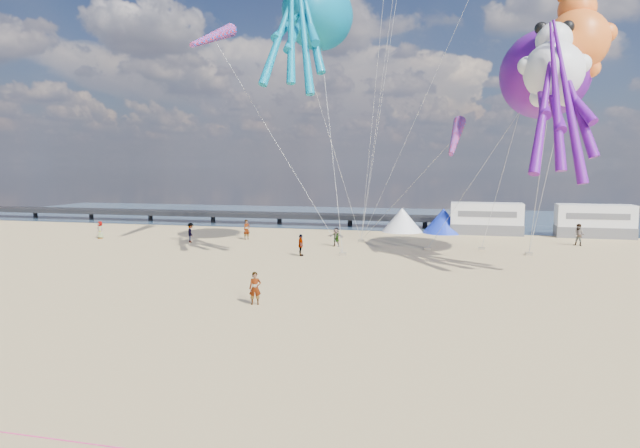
% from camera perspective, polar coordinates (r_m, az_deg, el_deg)
% --- Properties ---
extents(ground, '(120.00, 120.00, 0.00)m').
position_cam_1_polar(ground, '(17.93, 1.50, -15.80)').
color(ground, '#DDBD7F').
rests_on(ground, ground).
extents(water, '(120.00, 120.00, 0.00)m').
position_cam_1_polar(water, '(71.66, 10.98, 0.57)').
color(water, '#364F67').
rests_on(water, ground).
extents(pier, '(60.00, 3.00, 0.50)m').
position_cam_1_polar(pier, '(68.26, -13.71, 1.07)').
color(pier, black).
rests_on(pier, ground).
extents(motorhome_0, '(6.60, 2.50, 3.00)m').
position_cam_1_polar(motorhome_0, '(56.55, 16.30, 0.52)').
color(motorhome_0, silver).
rests_on(motorhome_0, ground).
extents(motorhome_1, '(6.60, 2.50, 3.00)m').
position_cam_1_polar(motorhome_1, '(57.75, 25.76, 0.28)').
color(motorhome_1, silver).
rests_on(motorhome_1, ground).
extents(tent_white, '(4.00, 4.00, 2.40)m').
position_cam_1_polar(tent_white, '(56.80, 8.21, 0.42)').
color(tent_white, white).
rests_on(tent_white, ground).
extents(tent_blue, '(4.00, 4.00, 2.40)m').
position_cam_1_polar(tent_blue, '(56.55, 12.24, 0.32)').
color(tent_blue, '#1933CC').
rests_on(tent_blue, ground).
extents(standing_person, '(0.66, 0.53, 1.57)m').
position_cam_1_polar(standing_person, '(27.43, -6.50, -6.40)').
color(standing_person, tan).
rests_on(standing_person, ground).
extents(beachgoer_0, '(0.68, 0.60, 1.56)m').
position_cam_1_polar(beachgoer_0, '(54.90, -21.11, -0.55)').
color(beachgoer_0, '#7F6659').
rests_on(beachgoer_0, ground).
extents(beachgoer_2, '(0.99, 1.03, 1.68)m').
position_cam_1_polar(beachgoer_2, '(49.87, -12.81, -0.85)').
color(beachgoer_2, '#7F6659').
rests_on(beachgoer_2, ground).
extents(beachgoer_3, '(0.89, 1.16, 1.59)m').
position_cam_1_polar(beachgoer_3, '(41.52, -1.94, -2.12)').
color(beachgoer_3, '#7F6659').
rests_on(beachgoer_3, ground).
extents(beachgoer_4, '(0.97, 0.58, 1.54)m').
position_cam_1_polar(beachgoer_4, '(46.27, 1.63, -1.31)').
color(beachgoer_4, '#7F6659').
rests_on(beachgoer_4, ground).
extents(beachgoer_5, '(1.40, 1.64, 1.78)m').
position_cam_1_polar(beachgoer_5, '(50.96, -7.34, -0.55)').
color(beachgoer_5, '#7F6659').
rests_on(beachgoer_5, ground).
extents(beachgoer_7, '(1.05, 0.92, 1.81)m').
position_cam_1_polar(beachgoer_7, '(51.12, 24.48, -1.00)').
color(beachgoer_7, '#7F6659').
rests_on(beachgoer_7, ground).
extents(sandbag_a, '(0.50, 0.35, 0.22)m').
position_cam_1_polar(sandbag_a, '(41.82, 2.29, -3.01)').
color(sandbag_a, gray).
rests_on(sandbag_a, ground).
extents(sandbag_b, '(0.50, 0.35, 0.22)m').
position_cam_1_polar(sandbag_b, '(45.27, 10.74, -2.42)').
color(sandbag_b, gray).
rests_on(sandbag_b, ground).
extents(sandbag_c, '(0.50, 0.35, 0.22)m').
position_cam_1_polar(sandbag_c, '(44.57, 20.16, -2.82)').
color(sandbag_c, gray).
rests_on(sandbag_c, ground).
extents(sandbag_d, '(0.50, 0.35, 0.22)m').
position_cam_1_polar(sandbag_d, '(46.12, 15.85, -2.39)').
color(sandbag_d, gray).
rests_on(sandbag_d, ground).
extents(sandbag_e, '(0.50, 0.35, 0.22)m').
position_cam_1_polar(sandbag_e, '(49.00, 4.14, -1.70)').
color(sandbag_e, gray).
rests_on(sandbag_e, ground).
extents(kite_octopus_teal, '(6.56, 10.87, 11.59)m').
position_cam_1_polar(kite_octopus_teal, '(44.52, -0.21, 20.22)').
color(kite_octopus_teal, '#037499').
extents(kite_octopus_purple, '(8.43, 11.89, 12.49)m').
position_cam_1_polar(kite_octopus_purple, '(42.38, 21.52, 13.72)').
color(kite_octopus_purple, '#5C0E8D').
extents(kite_panda, '(5.61, 5.48, 6.11)m').
position_cam_1_polar(kite_panda, '(38.16, 22.34, 13.94)').
color(kite_panda, white).
extents(kite_teddy_orange, '(6.00, 5.84, 6.67)m').
position_cam_1_polar(kite_teddy_orange, '(40.98, 24.34, 16.32)').
color(kite_teddy_orange, orange).
extents(windsock_left, '(1.12, 7.84, 7.84)m').
position_cam_1_polar(windsock_left, '(47.82, -10.67, 17.91)').
color(windsock_left, red).
extents(windsock_mid, '(2.32, 5.59, 5.51)m').
position_cam_1_polar(windsock_mid, '(40.65, 20.74, 15.50)').
color(windsock_mid, red).
extents(windsock_right, '(1.45, 5.30, 5.24)m').
position_cam_1_polar(windsock_right, '(41.14, 13.41, 8.46)').
color(windsock_right, red).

